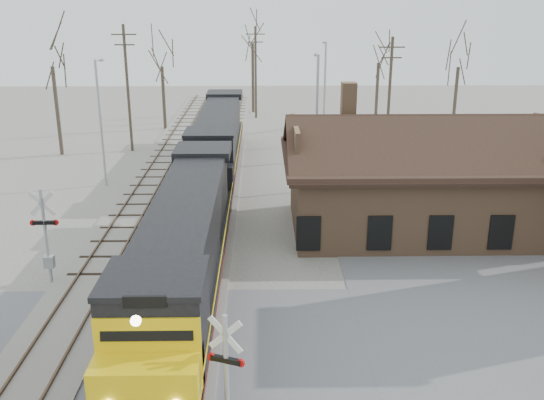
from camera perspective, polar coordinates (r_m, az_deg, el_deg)
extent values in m
plane|color=#A39E93|center=(23.33, -9.09, -13.46)|extent=(140.00, 140.00, 0.00)
cube|color=slate|center=(23.32, -9.09, -13.43)|extent=(60.00, 9.00, 0.03)
cube|color=#A39E93|center=(36.81, -5.97, -0.96)|extent=(3.40, 90.00, 0.12)
cube|color=#473323|center=(36.84, -7.09, -0.80)|extent=(0.08, 90.00, 0.14)
cube|color=#473323|center=(36.72, -4.86, -0.79)|extent=(0.08, 90.00, 0.14)
cube|color=#A39E93|center=(37.48, -12.84, -0.98)|extent=(3.40, 90.00, 0.12)
cube|color=#473323|center=(37.60, -13.92, -0.82)|extent=(0.08, 90.00, 0.14)
cube|color=#473323|center=(37.30, -11.78, -0.82)|extent=(0.08, 90.00, 0.14)
cube|color=#896446|center=(34.33, 13.85, 0.56)|extent=(14.00, 8.00, 4.00)
cube|color=black|center=(33.76, 14.12, 3.95)|extent=(15.20, 9.20, 0.30)
cube|color=black|center=(31.38, 15.31, 4.65)|extent=(15.00, 4.71, 2.66)
cube|color=black|center=(35.71, 13.33, 6.44)|extent=(15.00, 4.71, 2.66)
cube|color=#896446|center=(33.86, 7.21, 9.08)|extent=(0.80, 0.80, 2.20)
cube|color=black|center=(21.12, -10.03, -15.47)|extent=(2.51, 4.01, 1.00)
cube|color=black|center=(32.66, -6.62, -2.63)|extent=(2.51, 4.01, 1.00)
cube|color=black|center=(26.38, -8.00, -6.11)|extent=(3.01, 20.06, 0.35)
cube|color=maroon|center=(26.47, -7.98, -6.54)|extent=(3.03, 20.06, 0.12)
cube|color=black|center=(26.94, -7.84, -1.99)|extent=(2.61, 14.54, 2.81)
cube|color=black|center=(19.14, -10.84, -11.11)|extent=(3.01, 2.81, 2.81)
cube|color=yellow|center=(18.17, -11.58, -16.09)|extent=(3.01, 1.81, 1.40)
cylinder|color=#FFF2CC|center=(16.16, -12.70, -11.03)|extent=(0.28, 0.10, 0.28)
cube|color=black|center=(39.74, -5.61, 1.28)|extent=(2.51, 4.01, 1.00)
cube|color=black|center=(52.31, -4.51, 5.51)|extent=(2.51, 4.01, 1.00)
cube|color=black|center=(45.80, -5.01, 4.65)|extent=(3.01, 20.06, 0.35)
cube|color=maroon|center=(45.85, -5.01, 4.38)|extent=(3.03, 20.06, 0.12)
cube|color=black|center=(46.68, -4.96, 6.87)|extent=(2.61, 14.54, 2.81)
cube|color=black|center=(38.24, -5.82, 4.25)|extent=(3.01, 2.81, 2.81)
cube|color=black|center=(36.82, -5.99, 2.31)|extent=(3.01, 1.81, 1.40)
cube|color=black|center=(36.32, -6.04, -0.41)|extent=(2.81, 0.25, 1.00)
cylinder|color=#A5A8AD|center=(17.93, -4.30, -16.39)|extent=(0.14, 0.14, 4.03)
cube|color=silver|center=(17.17, -4.42, -12.52)|extent=(1.00, 0.42, 1.05)
cube|color=silver|center=(17.17, -4.42, -12.52)|extent=(1.00, 0.42, 1.05)
cube|color=black|center=(17.60, -4.35, -14.77)|extent=(0.90, 0.47, 0.15)
cylinder|color=#B20C0C|center=(17.76, -5.73, -14.47)|extent=(0.25, 0.16, 0.24)
cylinder|color=#B20C0C|center=(17.44, -2.95, -15.08)|extent=(0.25, 0.16, 0.24)
cylinder|color=#A5A8AD|center=(28.67, -20.50, -3.25)|extent=(0.15, 0.15, 4.42)
cube|color=silver|center=(28.16, -20.85, -0.32)|extent=(1.16, 0.07, 1.16)
cube|color=silver|center=(28.16, -20.85, -0.32)|extent=(1.16, 0.07, 1.16)
cube|color=black|center=(28.44, -20.65, -2.01)|extent=(1.00, 0.17, 0.17)
cylinder|color=#B20C0C|center=(28.29, -19.69, -2.00)|extent=(0.27, 0.09, 0.27)
cylinder|color=#B20C0C|center=(28.61, -21.59, -2.01)|extent=(0.27, 0.09, 0.27)
cube|color=#A5A8AD|center=(29.12, -20.23, -5.47)|extent=(0.44, 0.33, 0.55)
cylinder|color=#A5A8AD|center=(42.24, -15.81, 6.85)|extent=(0.18, 0.18, 8.47)
cylinder|color=#A5A8AD|center=(42.52, -16.01, 12.56)|extent=(0.12, 1.80, 0.12)
cube|color=#A5A8AD|center=(43.30, -15.73, 12.55)|extent=(0.25, 0.50, 0.12)
cylinder|color=#A5A8AD|center=(39.57, 4.23, 7.07)|extent=(0.18, 0.18, 8.91)
cylinder|color=#A5A8AD|center=(39.84, 4.26, 13.48)|extent=(0.12, 1.80, 0.12)
cube|color=#A5A8AD|center=(40.64, 4.16, 13.44)|extent=(0.25, 0.50, 0.12)
cylinder|color=#A5A8AD|center=(52.88, 4.97, 9.88)|extent=(0.18, 0.18, 8.79)
cylinder|color=#A5A8AD|center=(53.30, 5.01, 14.59)|extent=(0.12, 1.80, 0.12)
cube|color=#A5A8AD|center=(54.10, 4.92, 14.54)|extent=(0.25, 0.50, 0.12)
cylinder|color=#382D23|center=(51.69, -13.41, 10.10)|extent=(0.24, 0.24, 10.29)
cube|color=#382D23|center=(51.27, -13.78, 14.90)|extent=(2.00, 0.10, 0.10)
cube|color=#382D23|center=(51.32, -13.71, 14.01)|extent=(1.60, 0.10, 0.10)
cylinder|color=#382D23|center=(65.08, -1.54, 11.87)|extent=(0.24, 0.24, 9.51)
cube|color=#382D23|center=(64.74, -1.57, 15.35)|extent=(2.00, 0.10, 0.10)
cube|color=#382D23|center=(64.79, -1.57, 14.64)|extent=(1.60, 0.10, 0.10)
cylinder|color=#382D23|center=(49.81, 10.97, 9.45)|extent=(0.24, 0.24, 9.42)
cube|color=#382D23|center=(49.37, 11.25, 13.93)|extent=(2.00, 0.10, 0.10)
cube|color=#382D23|center=(49.44, 11.19, 13.01)|extent=(1.60, 0.10, 0.10)
cylinder|color=#382D23|center=(52.26, -19.55, 7.87)|extent=(0.32, 0.32, 7.13)
cylinder|color=#382D23|center=(60.57, -10.16, 9.43)|extent=(0.32, 0.32, 6.02)
cylinder|color=#382D23|center=(68.59, -1.81, 11.39)|extent=(0.32, 0.32, 7.57)
cylinder|color=#382D23|center=(62.88, 9.84, 9.82)|extent=(0.32, 0.32, 6.12)
cylinder|color=#382D23|center=(59.06, 16.84, 8.84)|extent=(0.32, 0.32, 6.30)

